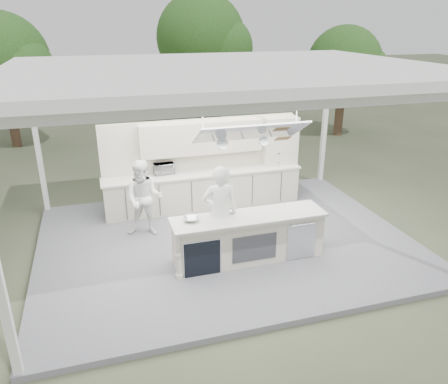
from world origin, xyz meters
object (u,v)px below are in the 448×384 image
object	(u,v)px
back_counter	(204,189)
head_chef	(220,213)
demo_island	(248,238)
sous_chef	(144,199)

from	to	relation	value
back_counter	head_chef	distance (m)	2.67
demo_island	head_chef	distance (m)	0.76
sous_chef	back_counter	bearing A→B (deg)	52.53
head_chef	back_counter	bearing A→B (deg)	-90.99
back_counter	sous_chef	world-z (taller)	sous_chef
head_chef	sous_chef	bearing A→B (deg)	-42.09
demo_island	sous_chef	distance (m)	2.52
back_counter	sous_chef	size ratio (longest dim) A/B	2.92
back_counter	sous_chef	distance (m)	2.03
back_counter	head_chef	bearing A→B (deg)	-97.38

